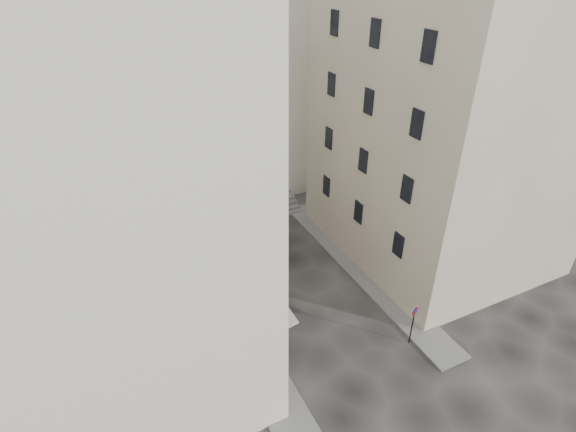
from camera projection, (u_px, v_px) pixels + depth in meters
ground at (321, 317)px, 25.73m from camera, size 90.00×90.00×0.00m
sidewalk_left at (224, 297)px, 27.12m from camera, size 2.00×22.00×0.12m
sidewalk_right at (358, 267)px, 29.69m from camera, size 2.00×18.00×0.12m
building_left at (77, 166)px, 18.85m from camera, size 12.20×16.20×20.60m
building_right at (448, 116)px, 27.56m from camera, size 12.20×14.20×18.60m
building_back at (196, 80)px, 35.27m from camera, size 18.20×10.20×18.60m
cafe_storefront at (243, 304)px, 23.93m from camera, size 1.74×7.30×3.50m
stone_steps at (243, 212)px, 35.25m from camera, size 9.00×3.15×0.80m
bollard_near at (277, 341)px, 23.48m from camera, size 0.12×0.12×0.98m
bollard_mid at (252, 300)px, 26.18m from camera, size 0.12×0.12×0.98m
bollard_far at (232, 267)px, 28.89m from camera, size 0.12×0.12×0.98m
no_parking_sign at (414, 318)px, 23.17m from camera, size 0.56×0.21×2.54m
bistro_table_a at (276, 353)px, 22.92m from camera, size 1.13×0.53×0.79m
bistro_table_b at (267, 328)px, 24.34m from camera, size 1.28×0.60×0.90m
bistro_table_c at (259, 311)px, 25.46m from camera, size 1.36×0.64×0.95m
bistro_table_d at (248, 289)px, 27.18m from camera, size 1.27×0.60×0.89m
bistro_table_e at (241, 273)px, 28.37m from camera, size 1.43×0.67×1.01m
pedestrian at (286, 310)px, 25.03m from camera, size 0.70×0.55×1.68m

